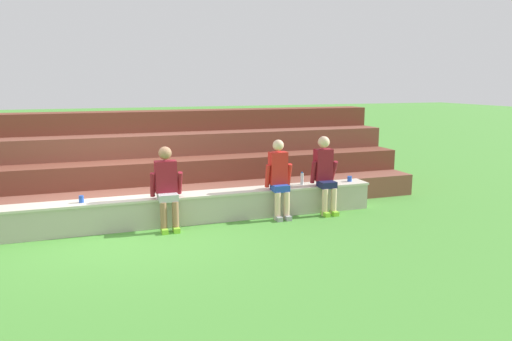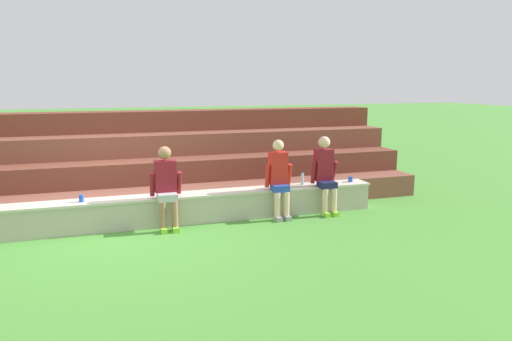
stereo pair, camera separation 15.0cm
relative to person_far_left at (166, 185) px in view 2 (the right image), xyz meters
The scene contains 9 objects.
ground_plane 1.00m from the person_far_left, behind, with size 80.00×80.00×0.00m, color #4C9338.
stone_seating_wall 0.84m from the person_far_left, 159.00° to the left, with size 9.19×0.48×0.52m.
brick_bleachers 2.48m from the person_far_left, 105.07° to the left, with size 12.27×2.73×1.82m.
person_far_left is the anchor object (origin of this frame).
person_left_of_center 2.04m from the person_far_left, ahead, with size 0.50×0.47×1.44m.
person_center 2.99m from the person_far_left, ahead, with size 0.51×0.55×1.46m.
water_bottle_mid_right 2.66m from the person_far_left, ahead, with size 0.06×0.06×0.25m.
plastic_cup_left_end 3.67m from the person_far_left, ahead, with size 0.09×0.09×0.11m, color blue.
plastic_cup_middle 1.40m from the person_far_left, behind, with size 0.08×0.08×0.12m, color blue.
Camera 2 is at (-0.38, -7.98, 2.47)m, focal length 33.53 mm.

